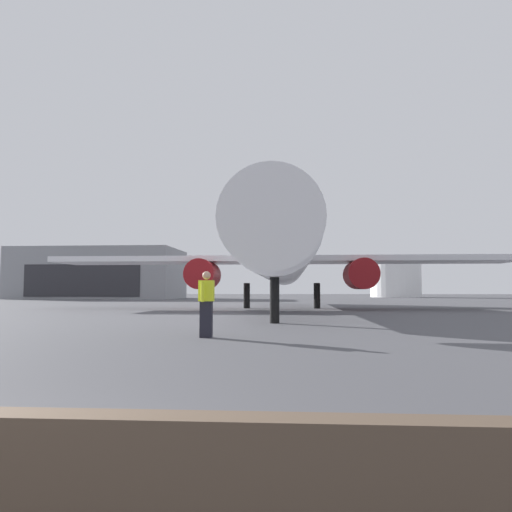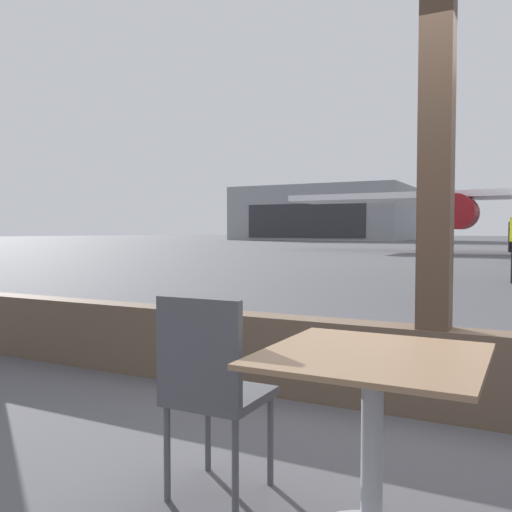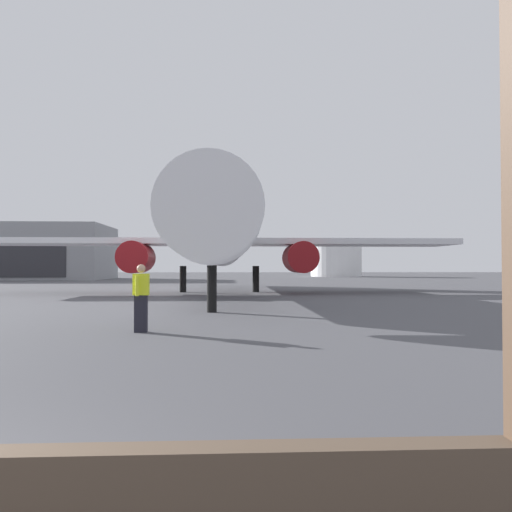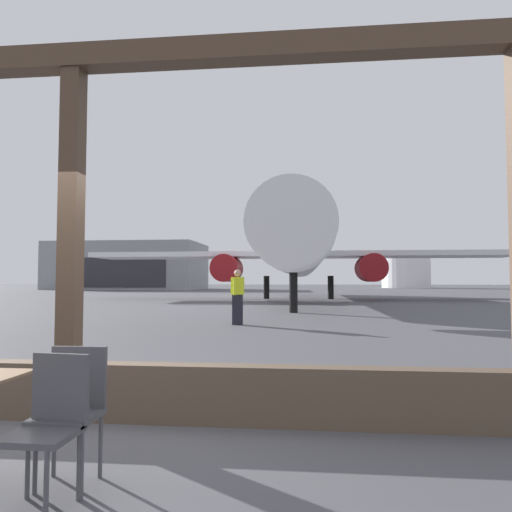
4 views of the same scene
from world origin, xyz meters
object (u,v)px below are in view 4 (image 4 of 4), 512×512
airplane (298,250)px  ground_crew_worker (238,296)px  cafe_chair_window_left (72,402)px  fuel_storage_tank (406,271)px  cafe_chair_window_right (51,416)px  distant_hangar (129,266)px

airplane → ground_crew_worker: size_ratio=18.36×
cafe_chair_window_left → fuel_storage_tank: 87.38m
airplane → cafe_chair_window_right: bearing=-92.1°
cafe_chair_window_left → airplane: (1.12, 29.47, 2.98)m
cafe_chair_window_right → airplane: airplane is taller
ground_crew_worker → distant_hangar: distant_hangar is taller
fuel_storage_tank → airplane: bearing=-108.8°
cafe_chair_window_right → distant_hangar: 73.62m
ground_crew_worker → distant_hangar: 62.53m
airplane → fuel_storage_tank: airplane is taller
cafe_chair_window_left → fuel_storage_tank: bearing=76.7°
cafe_chair_window_left → distant_hangar: 73.33m
cafe_chair_window_right → ground_crew_worker: bearing=92.5°
cafe_chair_window_right → fuel_storage_tank: fuel_storage_tank is taller
fuel_storage_tank → cafe_chair_window_right: bearing=-103.2°
ground_crew_worker → cafe_chair_window_right: bearing=-87.5°
distant_hangar → airplane: bearing=-55.1°
fuel_storage_tank → cafe_chair_window_left: bearing=-103.3°
cafe_chair_window_right → airplane: 29.94m
cafe_chair_window_right → fuel_storage_tank: size_ratio=0.11×
airplane → fuel_storage_tank: bearing=71.2°
ground_crew_worker → distant_hangar: (-25.61, 56.98, 2.71)m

